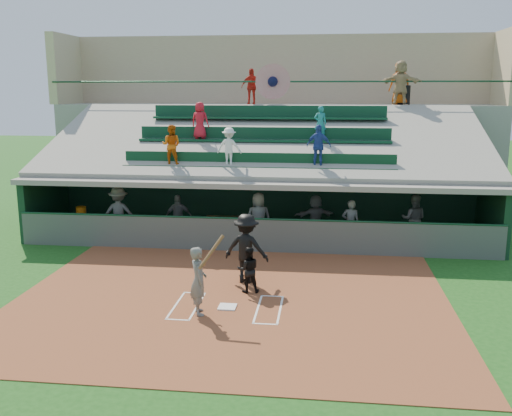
# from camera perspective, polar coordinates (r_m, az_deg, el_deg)

# --- Properties ---
(ground) EXTENTS (100.00, 100.00, 0.00)m
(ground) POSITION_cam_1_polar(r_m,az_deg,el_deg) (14.23, -2.88, -9.97)
(ground) COLOR #174A15
(ground) RESTS_ON ground
(dirt_slab) EXTENTS (11.00, 9.00, 0.02)m
(dirt_slab) POSITION_cam_1_polar(r_m,az_deg,el_deg) (14.68, -2.55, -9.22)
(dirt_slab) COLOR brown
(dirt_slab) RESTS_ON ground
(home_plate) EXTENTS (0.43, 0.43, 0.03)m
(home_plate) POSITION_cam_1_polar(r_m,az_deg,el_deg) (14.22, -2.88, -9.84)
(home_plate) COLOR white
(home_plate) RESTS_ON dirt_slab
(batters_box_chalk) EXTENTS (2.65, 1.85, 0.01)m
(batters_box_chalk) POSITION_cam_1_polar(r_m,az_deg,el_deg) (14.22, -2.88, -9.89)
(batters_box_chalk) COLOR white
(batters_box_chalk) RESTS_ON dirt_slab
(dugout_floor) EXTENTS (16.00, 3.50, 0.04)m
(dugout_floor) POSITION_cam_1_polar(r_m,az_deg,el_deg) (20.58, 0.28, -3.00)
(dugout_floor) COLOR gray
(dugout_floor) RESTS_ON ground
(concourse_slab) EXTENTS (20.00, 3.00, 4.60)m
(concourse_slab) POSITION_cam_1_polar(r_m,az_deg,el_deg) (26.78, 1.94, 5.40)
(concourse_slab) COLOR gray
(concourse_slab) RESTS_ON ground
(grandstand) EXTENTS (20.40, 10.40, 7.80)m
(grandstand) POSITION_cam_1_polar(r_m,az_deg,el_deg) (23.83, 1.30, 4.52)
(grandstand) COLOR #535853
(grandstand) RESTS_ON ground
(batter_at_plate) EXTENTS (0.92, 0.77, 1.95)m
(batter_at_plate) POSITION_cam_1_polar(r_m,az_deg,el_deg) (13.62, -5.75, -7.20)
(batter_at_plate) COLOR #585A55
(batter_at_plate) RESTS_ON dirt_slab
(catcher) EXTENTS (0.68, 0.58, 1.22)m
(catcher) POSITION_cam_1_polar(r_m,az_deg,el_deg) (15.03, -0.79, -6.19)
(catcher) COLOR black
(catcher) RESTS_ON dirt_slab
(home_umpire) EXTENTS (1.34, 0.91, 1.92)m
(home_umpire) POSITION_cam_1_polar(r_m,az_deg,el_deg) (15.73, -0.98, -4.05)
(home_umpire) COLOR black
(home_umpire) RESTS_ON dirt_slab
(dugout_bench) EXTENTS (13.03, 4.57, 0.41)m
(dugout_bench) POSITION_cam_1_polar(r_m,az_deg,el_deg) (21.64, 0.35, -1.65)
(dugout_bench) COLOR brown
(dugout_bench) RESTS_ON dugout_floor
(white_table) EXTENTS (0.95, 0.79, 0.73)m
(white_table) POSITION_cam_1_polar(r_m,az_deg,el_deg) (21.57, -16.88, -1.78)
(white_table) COLOR silver
(white_table) RESTS_ON dugout_floor
(water_cooler) EXTENTS (0.35, 0.35, 0.35)m
(water_cooler) POSITION_cam_1_polar(r_m,az_deg,el_deg) (21.54, -17.08, -0.34)
(water_cooler) COLOR #D1670C
(water_cooler) RESTS_ON white_table
(dugout_player_a) EXTENTS (1.31, 0.89, 1.86)m
(dugout_player_a) POSITION_cam_1_polar(r_m,az_deg,el_deg) (20.77, -13.55, -0.50)
(dugout_player_a) COLOR #595B56
(dugout_player_a) RESTS_ON dugout_floor
(dugout_player_b) EXTENTS (1.01, 0.63, 1.60)m
(dugout_player_b) POSITION_cam_1_polar(r_m,az_deg,el_deg) (20.39, -7.77, -0.89)
(dugout_player_b) COLOR #595B56
(dugout_player_b) RESTS_ON dugout_floor
(dugout_player_c) EXTENTS (0.98, 0.76, 1.77)m
(dugout_player_c) POSITION_cam_1_polar(r_m,az_deg,el_deg) (19.60, 0.25, -1.03)
(dugout_player_c) COLOR #60635E
(dugout_player_c) RESTS_ON dugout_floor
(dugout_player_d) EXTENTS (1.53, 0.89, 1.57)m
(dugout_player_d) POSITION_cam_1_polar(r_m,az_deg,el_deg) (20.41, 5.96, -0.86)
(dugout_player_d) COLOR #62645F
(dugout_player_d) RESTS_ON dugout_floor
(dugout_player_e) EXTENTS (0.60, 0.40, 1.61)m
(dugout_player_e) POSITION_cam_1_polar(r_m,az_deg,el_deg) (19.47, 9.43, -1.52)
(dugout_player_e) COLOR #61635E
(dugout_player_e) RESTS_ON dugout_floor
(dugout_player_f) EXTENTS (0.94, 0.80, 1.70)m
(dugout_player_f) POSITION_cam_1_polar(r_m,az_deg,el_deg) (20.36, 15.48, -1.08)
(dugout_player_f) COLOR #5E605B
(dugout_player_f) RESTS_ON dugout_floor
(trash_bin) EXTENTS (0.56, 0.56, 0.84)m
(trash_bin) POSITION_cam_1_polar(r_m,az_deg,el_deg) (26.03, 14.54, 10.86)
(trash_bin) COLOR black
(trash_bin) RESTS_ON concourse_slab
(concourse_staff_a) EXTENTS (0.99, 0.59, 1.57)m
(concourse_staff_a) POSITION_cam_1_polar(r_m,az_deg,el_deg) (25.55, -0.42, 12.04)
(concourse_staff_a) COLOR red
(concourse_staff_a) RESTS_ON concourse_slab
(concourse_staff_b) EXTENTS (1.01, 0.77, 1.85)m
(concourse_staff_b) POSITION_cam_1_polar(r_m,az_deg,el_deg) (25.88, 14.19, 12.00)
(concourse_staff_b) COLOR #D1530C
(concourse_staff_b) RESTS_ON concourse_slab
(concourse_staff_c) EXTENTS (1.81, 0.95, 1.87)m
(concourse_staff_c) POSITION_cam_1_polar(r_m,az_deg,el_deg) (25.28, 14.26, 12.02)
(concourse_staff_c) COLOR tan
(concourse_staff_c) RESTS_ON concourse_slab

